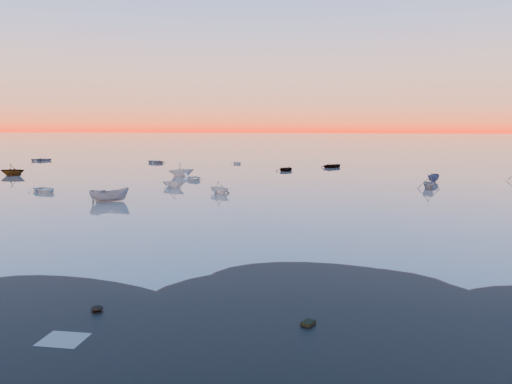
# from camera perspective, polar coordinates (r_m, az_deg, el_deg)

# --- Properties ---
(ground) EXTENTS (600.00, 600.00, 0.00)m
(ground) POSITION_cam_1_polar(r_m,az_deg,el_deg) (123.78, 4.65, 4.06)
(ground) COLOR slate
(ground) RESTS_ON ground
(mud_lobes) EXTENTS (140.00, 6.00, 0.07)m
(mud_lobes) POSITION_cam_1_polar(r_m,az_deg,el_deg) (25.39, -13.50, -10.96)
(mud_lobes) COLOR black
(mud_lobes) RESTS_ON ground
(moored_fleet) EXTENTS (124.00, 58.00, 1.20)m
(moored_fleet) POSITION_cam_1_polar(r_m,az_deg,el_deg) (77.16, 1.97, 1.81)
(moored_fleet) COLOR silver
(moored_fleet) RESTS_ON ground
(boat_near_left) EXTENTS (3.65, 4.27, 1.01)m
(boat_near_left) POSITION_cam_1_polar(r_m,az_deg,el_deg) (64.38, -23.01, -0.01)
(boat_near_left) COLOR silver
(boat_near_left) RESTS_ON ground
(boat_near_center) EXTENTS (3.28, 4.39, 1.40)m
(boat_near_center) POSITION_cam_1_polar(r_m,az_deg,el_deg) (54.28, -16.39, -1.06)
(boat_near_center) COLOR slate
(boat_near_center) RESTS_ON ground
(boat_near_right) EXTENTS (3.55, 1.73, 1.22)m
(boat_near_right) POSITION_cam_1_polar(r_m,az_deg,el_deg) (65.77, 19.12, 0.33)
(boat_near_right) COLOR slate
(boat_near_right) RESTS_ON ground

